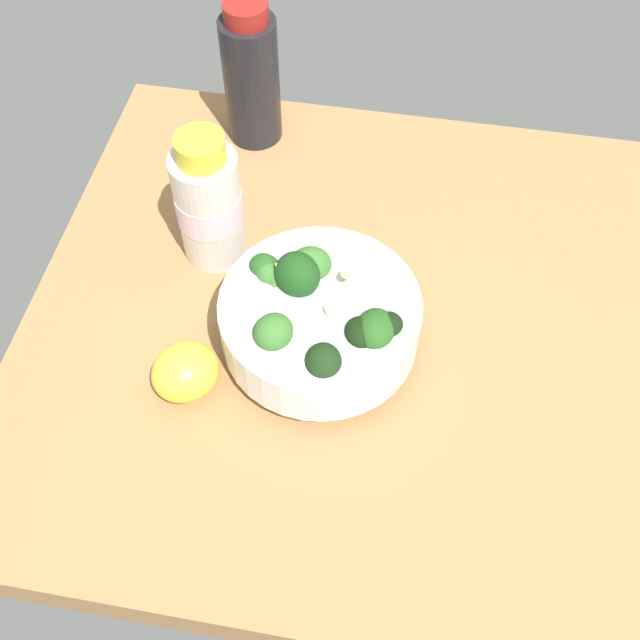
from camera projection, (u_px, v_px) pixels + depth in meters
ground_plane at (339, 327)px, 75.98cm from camera, size 59.00×59.00×4.10cm
bowl_of_broccoli at (318, 318)px, 68.73cm from camera, size 17.65×17.65×10.17cm
lemon_wedge at (185, 372)px, 67.81cm from camera, size 8.10×8.08×4.80cm
bottle_tall at (251, 76)px, 82.71cm from camera, size 5.95×5.95×16.22cm
bottle_short at (209, 203)px, 73.64cm from camera, size 6.42×6.42×14.46cm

